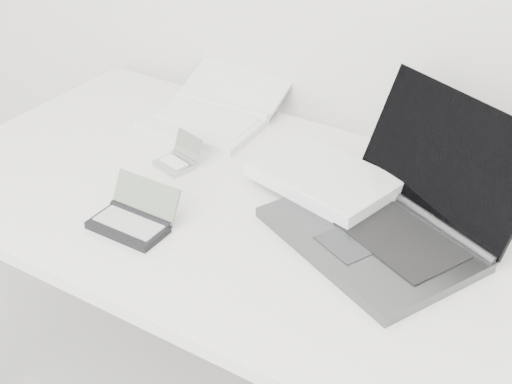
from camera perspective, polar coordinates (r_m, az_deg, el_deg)
The scene contains 5 objects.
desk at distance 1.52m, azimuth 1.77°, elevation -3.01°, with size 1.60×0.80×0.73m.
laptop_large at distance 1.46m, azimuth 8.98°, elevation -0.74°, with size 0.61×0.51×0.25m.
netbook_open_white at distance 1.85m, azimuth -3.44°, elevation 6.43°, with size 0.30×0.38×0.09m.
pda_silver at distance 1.65m, azimuth -6.22°, elevation 2.59°, with size 0.10×0.11×0.07m.
palmtop_charcoal at distance 1.46m, azimuth -9.81°, elevation -2.16°, with size 0.16×0.12×0.08m.
Camera 1 is at (0.62, 0.49, 1.57)m, focal length 50.00 mm.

